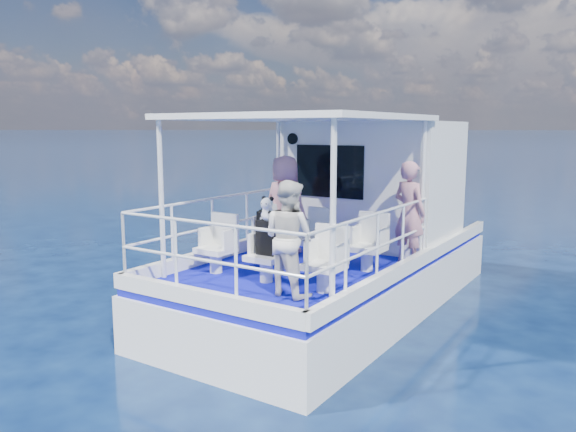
% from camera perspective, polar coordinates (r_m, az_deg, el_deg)
% --- Properties ---
extents(ground, '(2000.00, 2000.00, 0.00)m').
position_cam_1_polar(ground, '(8.92, 1.98, -10.66)').
color(ground, '#08163A').
rests_on(ground, ground).
extents(hull, '(3.00, 7.00, 1.60)m').
position_cam_1_polar(hull, '(9.74, 5.06, -8.98)').
color(hull, white).
rests_on(hull, ground).
extents(deck, '(2.90, 6.90, 0.10)m').
position_cam_1_polar(deck, '(9.52, 5.13, -4.10)').
color(deck, '#0B0C9D').
rests_on(deck, hull).
extents(cabin, '(2.85, 2.00, 2.20)m').
position_cam_1_polar(cabin, '(10.49, 8.56, 3.42)').
color(cabin, white).
rests_on(cabin, deck).
extents(canopy, '(3.00, 3.20, 0.08)m').
position_cam_1_polar(canopy, '(8.23, 1.37, 9.98)').
color(canopy, white).
rests_on(canopy, cabin).
extents(canopy_posts, '(2.77, 2.97, 2.20)m').
position_cam_1_polar(canopy_posts, '(8.25, 1.16, 2.04)').
color(canopy_posts, white).
rests_on(canopy_posts, deck).
extents(railings, '(2.84, 3.59, 1.00)m').
position_cam_1_polar(railings, '(8.07, -0.08, -2.42)').
color(railings, white).
rests_on(railings, deck).
extents(seat_port_fwd, '(0.48, 0.46, 0.38)m').
position_cam_1_polar(seat_port_fwd, '(9.26, -2.12, -2.91)').
color(seat_port_fwd, white).
rests_on(seat_port_fwd, deck).
extents(seat_center_fwd, '(0.48, 0.46, 0.38)m').
position_cam_1_polar(seat_center_fwd, '(8.78, 2.70, -3.57)').
color(seat_center_fwd, white).
rests_on(seat_center_fwd, deck).
extents(seat_stbd_fwd, '(0.48, 0.46, 0.38)m').
position_cam_1_polar(seat_stbd_fwd, '(8.37, 8.03, -4.26)').
color(seat_stbd_fwd, white).
rests_on(seat_stbd_fwd, deck).
extents(seat_port_aft, '(0.48, 0.46, 0.38)m').
position_cam_1_polar(seat_port_aft, '(8.25, -7.34, -4.44)').
color(seat_port_aft, white).
rests_on(seat_port_aft, deck).
extents(seat_center_aft, '(0.48, 0.46, 0.38)m').
position_cam_1_polar(seat_center_aft, '(7.72, -2.22, -5.32)').
color(seat_center_aft, white).
rests_on(seat_center_aft, deck).
extents(seat_stbd_aft, '(0.48, 0.46, 0.38)m').
position_cam_1_polar(seat_stbd_aft, '(7.25, 3.64, -6.26)').
color(seat_stbd_aft, white).
rests_on(seat_stbd_aft, deck).
extents(passenger_port_fwd, '(0.63, 0.46, 1.64)m').
position_cam_1_polar(passenger_port_fwd, '(9.35, -0.32, 1.14)').
color(passenger_port_fwd, pink).
rests_on(passenger_port_fwd, deck).
extents(passenger_stbd_fwd, '(0.68, 0.56, 1.60)m').
position_cam_1_polar(passenger_stbd_fwd, '(8.82, 12.23, 0.31)').
color(passenger_stbd_fwd, '#C17D8E').
rests_on(passenger_stbd_fwd, deck).
extents(passenger_stbd_aft, '(0.78, 0.65, 1.46)m').
position_cam_1_polar(passenger_stbd_aft, '(7.00, 0.08, -2.27)').
color(passenger_stbd_aft, silver).
rests_on(passenger_stbd_aft, deck).
extents(backpack_port, '(0.28, 0.16, 0.37)m').
position_cam_1_polar(backpack_port, '(9.13, -2.21, -0.68)').
color(backpack_port, black).
rests_on(backpack_port, seat_port_fwd).
extents(backpack_center, '(0.31, 0.18, 0.47)m').
position_cam_1_polar(backpack_center, '(7.62, -1.97, -2.22)').
color(backpack_center, black).
rests_on(backpack_center, seat_center_aft).
extents(compact_camera, '(0.11, 0.06, 0.06)m').
position_cam_1_polar(compact_camera, '(9.10, -2.33, 0.67)').
color(compact_camera, black).
rests_on(compact_camera, backpack_port).
extents(panda, '(0.21, 0.18, 0.33)m').
position_cam_1_polar(panda, '(7.55, -2.07, 0.75)').
color(panda, white).
rests_on(panda, backpack_center).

